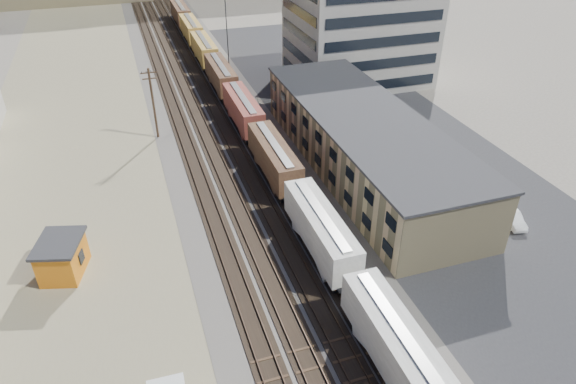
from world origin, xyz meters
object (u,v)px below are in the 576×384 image
object	(u,v)px
utility_pole_north	(153,102)
parked_car_blue	(384,103)
freight_train	(231,91)
maintenance_shed	(62,257)
parked_car_white	(513,218)

from	to	relation	value
utility_pole_north	parked_car_blue	world-z (taller)	utility_pole_north
freight_train	parked_car_blue	bearing A→B (deg)	-17.82
maintenance_shed	parked_car_blue	distance (m)	53.38
freight_train	utility_pole_north	bearing A→B (deg)	-150.34
maintenance_shed	parked_car_blue	bearing A→B (deg)	29.11
maintenance_shed	utility_pole_north	bearing A→B (deg)	66.55
freight_train	utility_pole_north	xyz separation A→B (m)	(-12.30, -7.00, 2.50)
freight_train	parked_car_white	xyz separation A→B (m)	(21.22, -40.04, -2.10)
parked_car_blue	parked_car_white	bearing A→B (deg)	-144.12
utility_pole_north	parked_car_white	xyz separation A→B (m)	(33.52, -33.03, -4.61)
parked_car_white	parked_car_blue	size ratio (longest dim) A/B	0.86
utility_pole_north	parked_car_white	distance (m)	47.28
freight_train	parked_car_blue	size ratio (longest dim) A/B	24.62
freight_train	parked_car_white	distance (m)	45.36
parked_car_white	utility_pole_north	bearing A→B (deg)	148.66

